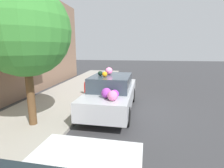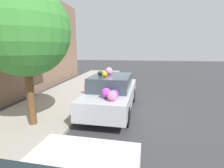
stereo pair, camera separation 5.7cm
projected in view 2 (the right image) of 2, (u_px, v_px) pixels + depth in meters
name	position (u px, v px, depth m)	size (l,w,h in m)	color
ground_plane	(113.00, 110.00, 7.26)	(60.00, 60.00, 0.00)	#38383A
sidewalk_curb	(52.00, 106.00, 7.66)	(24.00, 3.20, 0.12)	#9E998E
street_tree	(24.00, 31.00, 5.14)	(2.73, 2.73, 4.30)	brown
fire_hydrant	(86.00, 88.00, 9.33)	(0.20, 0.20, 0.70)	red
art_car	(112.00, 92.00, 7.06)	(4.43, 1.81, 1.79)	#B7BABF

